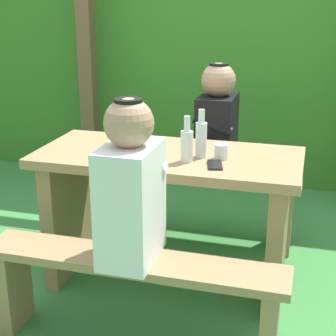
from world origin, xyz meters
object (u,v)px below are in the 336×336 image
Objects in this scene: picnic_table at (168,197)px; bottle_right at (187,144)px; bench_far at (192,192)px; drinking_glass at (221,151)px; person_white_shirt at (130,188)px; cell_phone at (215,165)px; bottle_left at (201,138)px; person_black_coat at (217,125)px; bench_near at (133,284)px.

picnic_table is 0.38m from bottle_right.
drinking_glass reaches higher than bench_far.
bench_far is 1.95× the size of person_white_shirt.
person_white_shirt is 0.53m from cell_phone.
bottle_left reaches higher than bottle_right.
person_black_coat is at bearing -1.25° from bench_far.
bottle_right is at bearing 153.57° from cell_phone.
person_black_coat is (0.15, -0.00, 0.46)m from bench_far.
bench_far is 0.49m from person_black_coat.
bench_far is at bearing 97.17° from cell_phone.
bottle_left is at bearing -73.44° from bench_far.
cell_phone is (0.28, 0.44, -0.01)m from person_white_shirt.
bench_far is at bearing 89.89° from person_white_shirt.
bench_near is at bearing -97.36° from person_black_coat.
person_white_shirt is 2.87× the size of bottle_left.
person_white_shirt is at bearing -117.04° from drinking_glass.
bottle_right is (0.13, -0.70, 0.54)m from bench_far.
bottle_right is 1.67× the size of cell_phone.
person_white_shirt is 0.60m from bottle_left.
person_black_coat is at bearing 102.56° from drinking_glass.
person_black_coat reaches higher than picnic_table.
person_black_coat is at bearing 88.05° from bottle_right.
drinking_glass is at bearing -0.44° from bottle_left.
cell_phone is at bearing -12.79° from bottle_right.
picnic_table is 0.62m from bench_near.
person_white_shirt reaches higher than cell_phone.
bottle_left reaches higher than bench_far.
cell_phone is (0.15, -0.03, -0.09)m from bottle_right.
drinking_glass is at bearing 63.28° from bench_near.
bench_far is at bearing 90.00° from picnic_table.
bottle_left is (0.18, -0.61, 0.55)m from bench_far.
cell_phone reaches higher than bench_near.
drinking_glass is (0.29, -0.61, 0.48)m from bench_far.
bottle_left is at bearing 179.56° from drinking_glass.
picnic_table is at bearing 139.05° from cell_phone.
person_black_coat reaches higher than bench_near.
drinking_glass is at bearing 72.59° from cell_phone.
bench_near is at bearing -90.00° from picnic_table.
person_white_shirt reaches higher than bottle_right.
bottle_left is at bearing 114.38° from cell_phone.
drinking_glass is 0.12m from bottle_left.
bench_far is 0.84m from bottle_left.
bench_near is (0.00, -0.59, -0.19)m from picnic_table.
drinking_glass reaches higher than cell_phone.
cell_phone is at bearing -69.19° from bench_far.
bench_far is 1.27m from person_white_shirt.
person_black_coat reaches higher than bench_far.
bottle_left is (-0.11, 0.00, 0.07)m from drinking_glass.
bench_far is 1.95× the size of person_black_coat.
bottle_right is at bearing -79.61° from bench_far.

